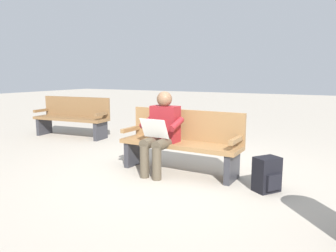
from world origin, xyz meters
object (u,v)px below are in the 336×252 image
object	(u,v)px
backpack	(267,175)
bench_far	(73,117)
person_seated	(161,130)
bench_near	(182,141)

from	to	relation	value
backpack	bench_far	world-z (taller)	bench_far
backpack	bench_far	bearing A→B (deg)	-18.03
person_seated	backpack	distance (m)	1.56
bench_near	person_seated	bearing A→B (deg)	48.57
backpack	person_seated	bearing A→B (deg)	-1.20
bench_near	bench_far	world-z (taller)	same
bench_far	backpack	bearing A→B (deg)	156.93
person_seated	bench_far	size ratio (longest dim) A/B	0.64
person_seated	backpack	xyz separation A→B (m)	(-1.50, 0.03, -0.42)
bench_near	person_seated	distance (m)	0.35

